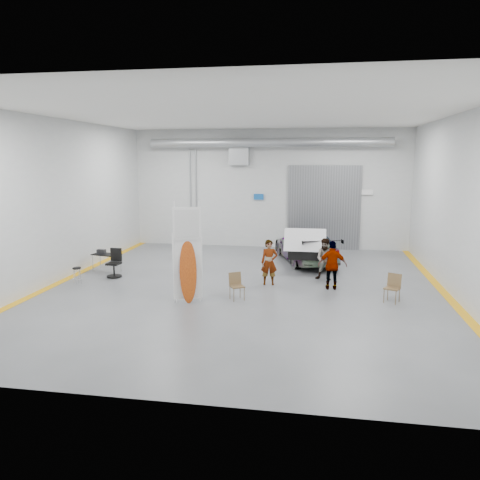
% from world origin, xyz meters
% --- Properties ---
extents(ground, '(16.00, 16.00, 0.00)m').
position_xyz_m(ground, '(0.00, 0.00, 0.00)').
color(ground, '#55575C').
rests_on(ground, ground).
extents(room_shell, '(14.02, 16.18, 6.01)m').
position_xyz_m(room_shell, '(0.24, 2.22, 4.08)').
color(room_shell, '#B8BBBD').
rests_on(room_shell, ground).
extents(sedan_car, '(3.37, 5.22, 1.41)m').
position_xyz_m(sedan_car, '(2.03, 4.81, 0.70)').
color(sedan_car, silver).
rests_on(sedan_car, ground).
extents(person_a, '(0.66, 0.49, 1.65)m').
position_xyz_m(person_a, '(0.83, 0.63, 0.83)').
color(person_a, '#8D6C4C').
rests_on(person_a, ground).
extents(person_b, '(0.87, 0.72, 1.59)m').
position_xyz_m(person_b, '(2.86, 1.64, 0.80)').
color(person_b, '#476782').
rests_on(person_b, ground).
extents(person_c, '(1.01, 0.45, 1.72)m').
position_xyz_m(person_c, '(3.07, 0.39, 0.86)').
color(person_c, brown).
rests_on(person_c, ground).
extents(surfboard_display, '(0.87, 0.48, 3.24)m').
position_xyz_m(surfboard_display, '(-1.57, -1.94, 1.31)').
color(surfboard_display, white).
rests_on(surfboard_display, ground).
extents(folding_chair_near, '(0.57, 0.61, 0.88)m').
position_xyz_m(folding_chair_near, '(0.00, -1.40, 0.27)').
color(folding_chair_near, brown).
rests_on(folding_chair_near, ground).
extents(folding_chair_far, '(0.57, 0.61, 0.91)m').
position_xyz_m(folding_chair_far, '(4.91, -0.87, 0.29)').
color(folding_chair_far, brown).
rests_on(folding_chair_far, ground).
extents(shop_stool, '(0.32, 0.32, 0.62)m').
position_xyz_m(shop_stool, '(-6.08, -0.49, 0.31)').
color(shop_stool, black).
rests_on(shop_stool, ground).
extents(work_table, '(1.23, 0.80, 0.92)m').
position_xyz_m(work_table, '(-5.96, 1.59, 0.71)').
color(work_table, '#919498').
rests_on(work_table, ground).
extents(office_chair, '(0.58, 0.58, 1.09)m').
position_xyz_m(office_chair, '(-5.19, 0.77, 0.48)').
color(office_chair, black).
rests_on(office_chair, ground).
extents(trunk_lid, '(1.64, 1.00, 0.04)m').
position_xyz_m(trunk_lid, '(2.03, 2.63, 1.43)').
color(trunk_lid, silver).
rests_on(trunk_lid, sedan_car).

